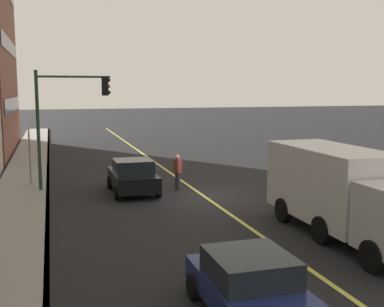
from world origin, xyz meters
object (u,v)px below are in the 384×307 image
object	(u,v)px
pedestrian_with_backpack	(178,169)
street_sign_post	(29,152)
car_navy	(250,286)
car_black	(133,176)
traffic_light_mast	(66,110)
truck_white	(345,191)

from	to	relation	value
pedestrian_with_backpack	street_sign_post	world-z (taller)	street_sign_post
car_navy	car_black	world-z (taller)	car_black
street_sign_post	car_black	bearing A→B (deg)	-120.61
traffic_light_mast	car_navy	bearing A→B (deg)	-167.21
car_navy	pedestrian_with_backpack	bearing A→B (deg)	-8.19
car_navy	traffic_light_mast	xyz separation A→B (m)	(14.50, 3.29, 3.23)
car_navy	car_black	xyz separation A→B (m)	(13.24, 0.33, 0.07)
car_navy	car_black	distance (m)	13.25
truck_white	traffic_light_mast	distance (m)	13.49
car_black	street_sign_post	distance (m)	5.62
pedestrian_with_backpack	street_sign_post	xyz separation A→B (m)	(2.80, 7.00, 0.75)
truck_white	street_sign_post	xyz separation A→B (m)	(11.68, 10.40, 0.20)
car_black	pedestrian_with_backpack	size ratio (longest dim) A/B	2.31
car_navy	pedestrian_with_backpack	distance (m)	13.40
traffic_light_mast	street_sign_post	world-z (taller)	traffic_light_mast
pedestrian_with_backpack	street_sign_post	size ratio (longest dim) A/B	0.58
car_navy	street_sign_post	distance (m)	16.88
car_black	street_sign_post	xyz separation A→B (m)	(2.82, 4.76, 0.98)
truck_white	traffic_light_mast	bearing A→B (deg)	40.39
pedestrian_with_backpack	truck_white	bearing A→B (deg)	-159.01
street_sign_post	car_navy	bearing A→B (deg)	-162.42
pedestrian_with_backpack	street_sign_post	bearing A→B (deg)	68.16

